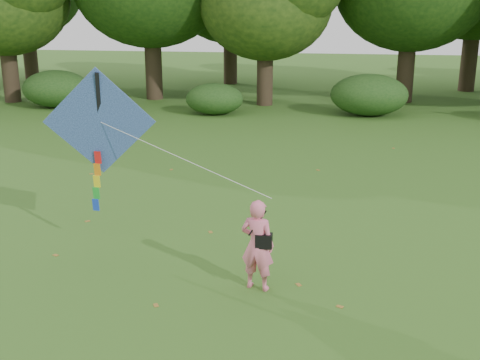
# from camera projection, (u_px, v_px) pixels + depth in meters

# --- Properties ---
(ground) EXTENTS (100.00, 100.00, 0.00)m
(ground) POSITION_uv_depth(u_px,v_px,m) (251.00, 290.00, 11.03)
(ground) COLOR #265114
(ground) RESTS_ON ground
(man_kite_flyer) EXTENTS (0.71, 0.55, 1.72)m
(man_kite_flyer) POSITION_uv_depth(u_px,v_px,m) (257.00, 245.00, 10.88)
(man_kite_flyer) COLOR pink
(man_kite_flyer) RESTS_ON ground
(crossbody_bag) EXTENTS (0.43, 0.20, 0.70)m
(crossbody_bag) POSITION_uv_depth(u_px,v_px,m) (264.00, 240.00, 10.81)
(crossbody_bag) COLOR black
(crossbody_bag) RESTS_ON ground
(flying_kite) EXTENTS (4.76, 1.72, 3.04)m
(flying_kite) POSITION_uv_depth(u_px,v_px,m) (100.00, 124.00, 12.13)
(flying_kite) COLOR #2752AA
(flying_kite) RESTS_ON ground
(shrub_band) EXTENTS (39.15, 3.22, 1.88)m
(shrub_band) POSITION_uv_depth(u_px,v_px,m) (287.00, 96.00, 27.54)
(shrub_band) COLOR #264919
(shrub_band) RESTS_ON ground
(fallen_leaves) EXTENTS (9.55, 12.52, 0.01)m
(fallen_leaves) POSITION_uv_depth(u_px,v_px,m) (218.00, 213.00, 15.03)
(fallen_leaves) COLOR olive
(fallen_leaves) RESTS_ON ground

